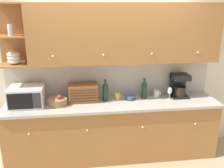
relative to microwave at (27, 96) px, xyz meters
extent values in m
plane|color=tan|center=(1.24, 0.25, -1.05)|extent=(24.00, 24.00, 0.00)
cube|color=silver|center=(1.24, 0.28, 0.25)|extent=(5.59, 0.06, 2.60)
cube|color=#A36B38|center=(1.24, -0.04, -0.62)|extent=(3.19, 0.60, 0.87)
cube|color=#B7B2A8|center=(1.24, -0.06, -0.16)|extent=(3.21, 0.63, 0.04)
sphere|color=white|center=(0.05, -0.35, -0.42)|extent=(0.03, 0.03, 0.03)
sphere|color=white|center=(0.84, -0.35, -0.42)|extent=(0.03, 0.03, 0.03)
sphere|color=white|center=(1.64, -0.35, -0.42)|extent=(0.03, 0.03, 0.03)
sphere|color=white|center=(2.44, -0.35, -0.42)|extent=(0.03, 0.03, 0.03)
cube|color=#B7B2A8|center=(1.24, 0.25, 0.15)|extent=(3.19, 0.01, 0.58)
cube|color=#A36B38|center=(1.45, 0.09, 0.86)|extent=(2.77, 0.33, 0.85)
cube|color=#A36B38|center=(-0.14, 0.25, 0.86)|extent=(0.42, 0.02, 0.85)
cube|color=#A36B38|center=(-0.14, 0.09, 0.45)|extent=(0.42, 0.33, 0.02)
cube|color=#A36B38|center=(-0.14, 0.09, 0.85)|extent=(0.42, 0.33, 0.02)
cube|color=#A36B38|center=(-0.14, 0.09, 1.28)|extent=(0.42, 0.33, 0.02)
sphere|color=white|center=(0.42, -0.08, 0.59)|extent=(0.03, 0.03, 0.03)
sphere|color=white|center=(1.11, -0.08, 0.59)|extent=(0.03, 0.03, 0.03)
sphere|color=white|center=(1.80, -0.08, 0.59)|extent=(0.03, 0.03, 0.03)
sphere|color=white|center=(2.49, -0.08, 0.59)|extent=(0.03, 0.03, 0.03)
ellipsoid|color=silver|center=(-0.14, 0.09, 0.50)|extent=(0.18, 0.18, 0.08)
ellipsoid|color=silver|center=(-0.14, 0.09, 0.55)|extent=(0.18, 0.18, 0.08)
ellipsoid|color=silver|center=(-0.14, 0.09, 0.60)|extent=(0.18, 0.18, 0.08)
cylinder|color=silver|center=(-0.14, 0.09, 0.89)|extent=(0.07, 0.07, 0.08)
cylinder|color=silver|center=(-0.14, 0.09, 0.97)|extent=(0.07, 0.07, 0.08)
cube|color=silver|center=(0.00, 0.00, 0.00)|extent=(0.48, 0.40, 0.28)
cube|color=black|center=(-0.05, -0.20, 0.00)|extent=(0.34, 0.01, 0.23)
cube|color=#2D2D33|center=(0.17, -0.20, 0.00)|extent=(0.11, 0.01, 0.23)
cylinder|color=#937047|center=(0.43, -0.03, -0.09)|extent=(0.28, 0.28, 0.10)
sphere|color=red|center=(0.46, -0.05, -0.02)|extent=(0.08, 0.08, 0.08)
cube|color=brown|center=(0.81, 0.08, -0.01)|extent=(0.43, 0.26, 0.27)
cube|color=#4B2C16|center=(0.81, -0.06, -0.09)|extent=(0.40, 0.01, 0.02)
cube|color=#4B2C16|center=(0.81, -0.06, -0.05)|extent=(0.40, 0.01, 0.02)
cube|color=#4B2C16|center=(0.81, -0.06, -0.01)|extent=(0.40, 0.01, 0.02)
cube|color=#4B2C16|center=(0.81, -0.06, 0.03)|extent=(0.40, 0.01, 0.02)
cube|color=#4B2C16|center=(0.81, -0.06, 0.08)|extent=(0.40, 0.01, 0.02)
cylinder|color=#19381E|center=(1.14, 0.05, -0.03)|extent=(0.09, 0.09, 0.23)
sphere|color=#19381E|center=(1.14, 0.05, 0.09)|extent=(0.09, 0.09, 0.09)
cylinder|color=#19381E|center=(1.14, 0.05, 0.16)|extent=(0.03, 0.03, 0.08)
cylinder|color=gold|center=(1.33, 0.07, -0.09)|extent=(0.08, 0.08, 0.11)
torus|color=gold|center=(1.37, 0.07, -0.09)|extent=(0.01, 0.07, 0.07)
ellipsoid|color=#3D5B93|center=(1.53, 0.06, -0.12)|extent=(0.18, 0.18, 0.04)
ellipsoid|color=#3D5B93|center=(1.53, 0.06, -0.09)|extent=(0.17, 0.17, 0.04)
cylinder|color=#19381E|center=(1.75, 0.08, -0.03)|extent=(0.09, 0.09, 0.22)
sphere|color=#19381E|center=(1.75, 0.08, 0.07)|extent=(0.09, 0.09, 0.09)
cylinder|color=#19381E|center=(1.75, 0.08, 0.14)|extent=(0.03, 0.03, 0.07)
cylinder|color=silver|center=(1.96, 0.11, -0.09)|extent=(0.10, 0.10, 0.11)
torus|color=silver|center=(2.02, 0.11, -0.09)|extent=(0.01, 0.07, 0.07)
cylinder|color=silver|center=(2.13, -0.03, -0.14)|extent=(0.06, 0.06, 0.01)
cylinder|color=silver|center=(2.13, -0.03, -0.10)|extent=(0.01, 0.01, 0.08)
ellipsoid|color=silver|center=(2.13, -0.03, 0.00)|extent=(0.07, 0.07, 0.11)
cube|color=black|center=(2.32, 0.06, -0.13)|extent=(0.26, 0.24, 0.03)
cylinder|color=black|center=(2.32, 0.04, -0.04)|extent=(0.18, 0.18, 0.15)
cube|color=black|center=(2.32, 0.15, 0.04)|extent=(0.26, 0.05, 0.37)
cube|color=black|center=(2.32, 0.06, 0.19)|extent=(0.26, 0.24, 0.08)
camera|label=1|loc=(0.79, -3.49, 1.27)|focal=40.00mm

